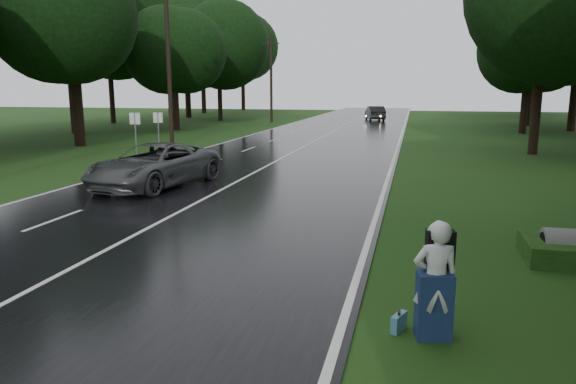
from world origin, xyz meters
name	(u,v)px	position (x,y,z in m)	size (l,w,h in m)	color
ground	(110,250)	(0.00, 0.00, 0.00)	(160.00, 160.00, 0.00)	#1D3E12
road	(297,151)	(0.00, 20.00, 0.02)	(12.00, 140.00, 0.04)	black
lane_center	(297,150)	(0.00, 20.00, 0.04)	(0.12, 140.00, 0.01)	silver
grey_car	(154,165)	(-2.69, 7.41, 0.85)	(2.68, 5.81, 1.62)	#45474A
far_car	(375,113)	(2.29, 51.12, 0.85)	(1.71, 4.91, 1.62)	black
hitchhiker	(435,284)	(7.17, -2.77, 0.85)	(0.74, 0.69, 1.83)	silver
suitcase	(399,322)	(6.67, -2.66, 0.14)	(0.11, 0.39, 0.28)	teal
utility_pole_mid	(172,146)	(-8.50, 20.90, 0.00)	(1.80, 0.28, 10.86)	black
utility_pole_far	(271,122)	(-8.50, 45.45, 0.00)	(1.80, 0.28, 9.30)	black
road_sign_a	(137,160)	(-7.20, 14.10, 0.00)	(0.59, 0.10, 2.46)	white
road_sign_b	(160,154)	(-7.20, 16.61, 0.00)	(0.57, 0.10, 2.36)	white
tree_left_d	(80,146)	(-14.34, 19.56, 0.00)	(9.39, 9.39, 14.68)	black
tree_left_e	(176,130)	(-14.00, 33.16, 0.00)	(7.83, 7.83, 12.24)	black
tree_left_f	(221,121)	(-15.03, 47.03, 0.00)	(9.06, 9.06, 14.16)	black
tree_right_d	(532,154)	(13.37, 21.68, 0.00)	(9.54, 9.54, 14.91)	black
tree_right_e	(522,134)	(15.46, 36.34, 0.00)	(7.79, 7.79, 12.17)	black
tree_right_f	(526,126)	(17.62, 46.26, 0.00)	(8.70, 8.70, 13.59)	black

